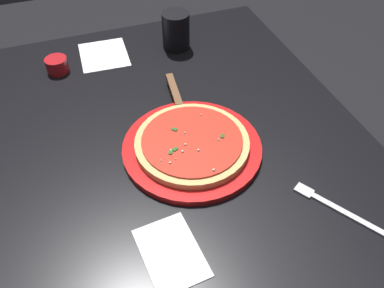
% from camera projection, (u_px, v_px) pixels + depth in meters
% --- Properties ---
extents(ground_plane, '(5.00, 5.00, 0.00)m').
position_uv_depth(ground_plane, '(182.00, 283.00, 1.47)').
color(ground_plane, black).
extents(restaurant_table, '(1.06, 0.86, 0.75)m').
position_uv_depth(restaurant_table, '(177.00, 173.00, 1.04)').
color(restaurant_table, black).
rests_on(restaurant_table, ground_plane).
extents(serving_plate, '(0.31, 0.31, 0.02)m').
position_uv_depth(serving_plate, '(192.00, 148.00, 0.90)').
color(serving_plate, red).
rests_on(serving_plate, restaurant_table).
extents(pizza, '(0.25, 0.25, 0.02)m').
position_uv_depth(pizza, '(192.00, 143.00, 0.89)').
color(pizza, '#DBB26B').
rests_on(pizza, serving_plate).
extents(pizza_server, '(0.22, 0.08, 0.01)m').
position_uv_depth(pizza_server, '(177.00, 101.00, 1.00)').
color(pizza_server, silver).
rests_on(pizza_server, serving_plate).
extents(cup_tall_drink, '(0.08, 0.08, 0.11)m').
position_uv_depth(cup_tall_drink, '(176.00, 31.00, 1.17)').
color(cup_tall_drink, black).
rests_on(cup_tall_drink, restaurant_table).
extents(cup_small_sauce, '(0.06, 0.06, 0.04)m').
position_uv_depth(cup_small_sauce, '(57.00, 65.00, 1.11)').
color(cup_small_sauce, '#B2191E').
rests_on(cup_small_sauce, restaurant_table).
extents(napkin_folded_right, '(0.16, 0.14, 0.00)m').
position_uv_depth(napkin_folded_right, '(104.00, 55.00, 1.18)').
color(napkin_folded_right, white).
rests_on(napkin_folded_right, restaurant_table).
extents(napkin_loose_left, '(0.15, 0.11, 0.00)m').
position_uv_depth(napkin_loose_left, '(171.00, 253.00, 0.73)').
color(napkin_loose_left, white).
rests_on(napkin_loose_left, restaurant_table).
extents(fork, '(0.17, 0.11, 0.00)m').
position_uv_depth(fork, '(333.00, 206.00, 0.80)').
color(fork, silver).
rests_on(fork, restaurant_table).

